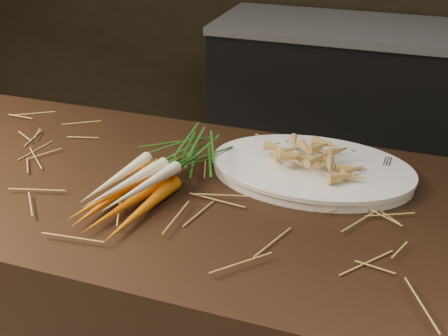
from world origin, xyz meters
name	(u,v)px	position (x,y,z in m)	size (l,w,h in m)	color
back_counter	(389,108)	(0.30, 2.18, 0.42)	(1.82, 0.62, 0.84)	black
straw_bedding	(204,188)	(0.00, 0.30, 0.91)	(1.40, 0.60, 0.02)	#A47C32
root_veg_bunch	(167,166)	(-0.09, 0.31, 0.94)	(0.23, 0.47, 0.09)	#D55D00
serving_platter	(311,171)	(0.21, 0.45, 0.91)	(0.46, 0.30, 0.02)	white
roasted_veg_heap	(313,156)	(0.21, 0.45, 0.95)	(0.22, 0.16, 0.05)	#BE8449
serving_fork	(385,180)	(0.37, 0.43, 0.93)	(0.02, 0.17, 0.00)	silver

